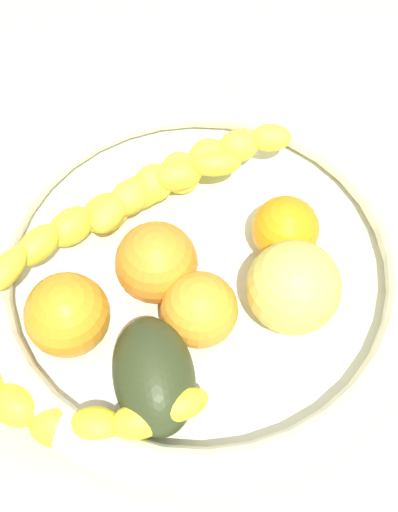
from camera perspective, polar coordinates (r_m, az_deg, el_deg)
name	(u,v)px	position (r cm, az deg, el deg)	size (l,w,h in cm)	color
kitchen_counter	(199,292)	(65.76, 0.00, -2.74)	(120.00, 120.00, 3.00)	#A29B91
fruit_bowl	(199,269)	(62.27, 0.00, -0.99)	(36.95, 36.95, 4.86)	beige
banana_draped_left	(109,211)	(63.39, -6.83, 3.41)	(22.64, 10.27, 5.50)	yellow
banana_draped_right	(184,172)	(65.55, -1.14, 6.37)	(19.27, 8.95, 5.06)	yellow
banana_arching_top	(58,406)	(56.24, -10.61, -11.06)	(19.34, 12.18, 5.05)	yellow
orange_front	(67,315)	(58.47, -9.90, -4.40)	(6.60, 6.60, 6.60)	orange
orange_mid_left	(285,229)	(62.49, 6.53, 2.01)	(5.61, 5.61, 5.61)	orange
orange_mid_right	(155,258)	(60.17, -3.32, -0.12)	(6.60, 6.60, 6.60)	orange
orange_rear	(199,310)	(58.13, 0.02, -4.08)	(6.01, 6.01, 6.01)	orange
apple_yellow	(294,287)	(58.69, 7.15, -2.37)	(7.44, 7.44, 7.44)	#DBCF55
avocado_dark	(154,376)	(55.97, -3.43, -9.01)	(9.26, 6.02, 6.08)	#2F391C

